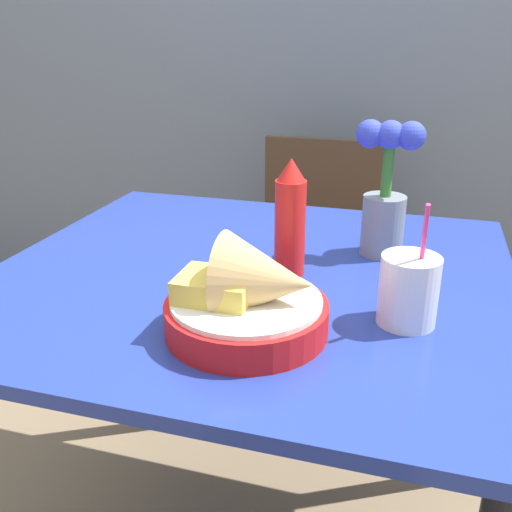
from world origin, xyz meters
TOP-DOWN VIEW (x-y plane):
  - dining_table at (0.00, 0.00)m, footprint 0.97×0.90m
  - chair_far_window at (-0.03, 0.84)m, footprint 0.40×0.40m
  - food_basket at (0.07, -0.22)m, footprint 0.25×0.25m
  - ketchup_bottle at (0.07, 0.01)m, footprint 0.06×0.06m
  - drink_cup at (0.29, -0.13)m, footprint 0.09×0.09m
  - flower_vase at (0.23, 0.16)m, footprint 0.13×0.09m

SIDE VIEW (x-z plane):
  - chair_far_window at x=-0.03m, z-range 0.08..0.92m
  - dining_table at x=0.00m, z-range 0.27..1.01m
  - drink_cup at x=0.29m, z-range 0.70..0.90m
  - food_basket at x=0.07m, z-range 0.72..0.88m
  - ketchup_bottle at x=0.07m, z-range 0.74..0.96m
  - flower_vase at x=0.23m, z-range 0.74..1.01m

